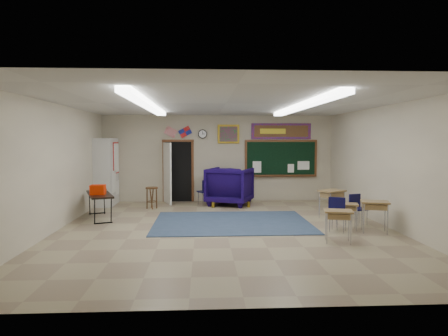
{
  "coord_description": "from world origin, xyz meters",
  "views": [
    {
      "loc": [
        -0.55,
        -9.41,
        2.14
      ],
      "look_at": [
        0.04,
        1.5,
        1.38
      ],
      "focal_mm": 32.0,
      "sensor_mm": 36.0,
      "label": 1
    }
  ],
  "objects": [
    {
      "name": "wall_clock",
      "position": [
        -0.55,
        4.47,
        2.35
      ],
      "size": [
        0.32,
        0.05,
        0.32
      ],
      "color": "black",
      "rests_on": "back_wall"
    },
    {
      "name": "area_rug",
      "position": [
        0.2,
        0.8,
        0.01
      ],
      "size": [
        4.0,
        3.0,
        0.02
      ],
      "primitive_type": "cube",
      "color": "#324260",
      "rests_on": "floor"
    },
    {
      "name": "folding_table",
      "position": [
        -3.36,
        1.52,
        0.38
      ],
      "size": [
        1.1,
        1.76,
        0.95
      ],
      "rotation": [
        0.0,
        0.0,
        0.35
      ],
      "color": "black",
      "rests_on": "floor"
    },
    {
      "name": "wingback_armchair",
      "position": [
        0.34,
        3.67,
        0.62
      ],
      "size": [
        1.74,
        1.76,
        1.25
      ],
      "primitive_type": "imported",
      "rotation": [
        0.0,
        0.0,
        2.77
      ],
      "color": "#0F0535",
      "rests_on": "floor"
    },
    {
      "name": "back_wall",
      "position": [
        0.0,
        4.5,
        1.5
      ],
      "size": [
        8.0,
        0.04,
        3.0
      ],
      "primitive_type": "cube",
      "color": "beige",
      "rests_on": "floor"
    },
    {
      "name": "student_chair_reading",
      "position": [
        -0.49,
        3.7,
        0.42
      ],
      "size": [
        0.57,
        0.57,
        0.84
      ],
      "primitive_type": null,
      "rotation": [
        0.0,
        0.0,
        3.67
      ],
      "color": "black",
      "rests_on": "floor"
    },
    {
      "name": "doorway",
      "position": [
        -1.5,
        4.35,
        1.06
      ],
      "size": [
        1.1,
        0.89,
        2.16
      ],
      "color": "black",
      "rests_on": "back_wall"
    },
    {
      "name": "student_desk_back_right",
      "position": [
        3.42,
        -0.49,
        0.41
      ],
      "size": [
        0.72,
        0.62,
        0.74
      ],
      "rotation": [
        0.0,
        0.0,
        -0.29
      ],
      "color": "olive",
      "rests_on": "floor"
    },
    {
      "name": "student_desk_front_right",
      "position": [
        2.99,
        1.26,
        0.43
      ],
      "size": [
        0.8,
        0.74,
        0.78
      ],
      "rotation": [
        0.0,
        0.0,
        0.52
      ],
      "color": "olive",
      "rests_on": "floor"
    },
    {
      "name": "fluorescent_strips",
      "position": [
        0.0,
        0.0,
        2.94
      ],
      "size": [
        3.86,
        6.0,
        0.1
      ],
      "primitive_type": null,
      "color": "white",
      "rests_on": "ceiling"
    },
    {
      "name": "student_desk_front_left",
      "position": [
        2.89,
        -0.13,
        0.35
      ],
      "size": [
        0.61,
        0.52,
        0.63
      ],
      "rotation": [
        0.0,
        0.0,
        -0.27
      ],
      "color": "olive",
      "rests_on": "floor"
    },
    {
      "name": "wooden_stool",
      "position": [
        -2.14,
        3.04,
        0.35
      ],
      "size": [
        0.38,
        0.38,
        0.68
      ],
      "color": "#4B3116",
      "rests_on": "floor"
    },
    {
      "name": "floor",
      "position": [
        0.0,
        0.0,
        0.0
      ],
      "size": [
        9.0,
        9.0,
        0.0
      ],
      "primitive_type": "plane",
      "color": "gray",
      "rests_on": "ground"
    },
    {
      "name": "front_wall",
      "position": [
        0.0,
        -4.5,
        1.5
      ],
      "size": [
        8.0,
        0.04,
        3.0
      ],
      "primitive_type": "cube",
      "color": "beige",
      "rests_on": "floor"
    },
    {
      "name": "student_desk_back_left",
      "position": [
        2.27,
        -1.33,
        0.38
      ],
      "size": [
        0.65,
        0.55,
        0.68
      ],
      "rotation": [
        0.0,
        0.0,
        -0.24
      ],
      "color": "olive",
      "rests_on": "floor"
    },
    {
      "name": "framed_art_print",
      "position": [
        0.35,
        4.47,
        2.35
      ],
      "size": [
        0.75,
        0.05,
        0.65
      ],
      "color": "olive",
      "rests_on": "back_wall"
    },
    {
      "name": "right_wall",
      "position": [
        4.0,
        0.0,
        1.5
      ],
      "size": [
        0.04,
        9.0,
        3.0
      ],
      "primitive_type": "cube",
      "color": "beige",
      "rests_on": "floor"
    },
    {
      "name": "left_wall",
      "position": [
        -4.0,
        0.0,
        1.5
      ],
      "size": [
        0.04,
        9.0,
        3.0
      ],
      "primitive_type": "cube",
      "color": "beige",
      "rests_on": "floor"
    },
    {
      "name": "chalkboard",
      "position": [
        2.2,
        4.46,
        1.46
      ],
      "size": [
        2.55,
        0.14,
        1.3
      ],
      "color": "brown",
      "rests_on": "back_wall"
    },
    {
      "name": "student_chair_desk_b",
      "position": [
        3.4,
        0.39,
        0.38
      ],
      "size": [
        0.48,
        0.48,
        0.76
      ],
      "primitive_type": null,
      "rotation": [
        0.0,
        0.0,
        0.33
      ],
      "color": "black",
      "rests_on": "floor"
    },
    {
      "name": "ceiling",
      "position": [
        0.0,
        0.0,
        3.0
      ],
      "size": [
        8.0,
        9.0,
        0.04
      ],
      "primitive_type": "cube",
      "color": "beige",
      "rests_on": "back_wall"
    },
    {
      "name": "storage_cabinet",
      "position": [
        -3.71,
        3.85,
        1.1
      ],
      "size": [
        0.59,
        1.25,
        2.2
      ],
      "color": "beige",
      "rests_on": "floor"
    },
    {
      "name": "wall_flags",
      "position": [
        -1.4,
        4.44,
        2.48
      ],
      "size": [
        1.16,
        0.06,
        0.7
      ],
      "primitive_type": null,
      "color": "red",
      "rests_on": "back_wall"
    },
    {
      "name": "bulletin_board",
      "position": [
        2.2,
        4.47,
        2.45
      ],
      "size": [
        2.1,
        0.05,
        0.55
      ],
      "color": "#B0200F",
      "rests_on": "back_wall"
    },
    {
      "name": "student_chair_desk_a",
      "position": [
        2.61,
        -0.34,
        0.42
      ],
      "size": [
        0.57,
        0.57,
        0.83
      ],
      "primitive_type": null,
      "rotation": [
        0.0,
        0.0,
        2.64
      ],
      "color": "black",
      "rests_on": "floor"
    }
  ]
}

